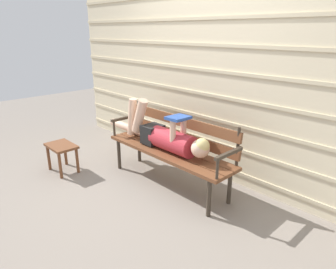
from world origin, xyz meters
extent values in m
plane|color=gray|center=(0.00, 0.00, 0.00)|extent=(12.00, 12.00, 0.00)
cube|color=beige|center=(0.00, 0.78, 1.26)|extent=(5.12, 0.06, 2.52)
cube|color=beige|center=(0.00, 0.75, 0.14)|extent=(5.12, 0.02, 0.04)
cube|color=beige|center=(0.00, 0.75, 0.42)|extent=(5.12, 0.02, 0.04)
cube|color=beige|center=(0.00, 0.75, 0.70)|extent=(5.12, 0.02, 0.04)
cube|color=beige|center=(0.00, 0.75, 0.98)|extent=(5.12, 0.02, 0.04)
cube|color=beige|center=(0.00, 0.75, 1.26)|extent=(5.12, 0.02, 0.04)
cube|color=beige|center=(0.00, 0.75, 1.54)|extent=(5.12, 0.02, 0.04)
cube|color=beige|center=(0.00, 0.75, 1.82)|extent=(5.12, 0.02, 0.04)
cube|color=brown|center=(0.00, 0.02, 0.41)|extent=(1.67, 0.13, 0.04)
cube|color=brown|center=(0.00, 0.17, 0.41)|extent=(1.67, 0.13, 0.04)
cube|color=brown|center=(0.00, 0.31, 0.41)|extent=(1.67, 0.13, 0.04)
cube|color=brown|center=(0.00, 0.37, 0.54)|extent=(1.61, 0.05, 0.11)
cube|color=brown|center=(0.00, 0.37, 0.72)|extent=(1.61, 0.05, 0.11)
cylinder|color=#382D23|center=(-0.77, 0.37, 0.63)|extent=(0.03, 0.03, 0.40)
cylinder|color=#382D23|center=(0.77, 0.37, 0.63)|extent=(0.03, 0.03, 0.40)
cylinder|color=#382D23|center=(-0.74, 0.00, 0.20)|extent=(0.04, 0.04, 0.39)
cylinder|color=#382D23|center=(0.74, 0.00, 0.20)|extent=(0.04, 0.04, 0.39)
cylinder|color=#382D23|center=(-0.74, 0.33, 0.20)|extent=(0.04, 0.04, 0.39)
cylinder|color=#382D23|center=(0.74, 0.33, 0.20)|extent=(0.04, 0.04, 0.39)
cube|color=#382D23|center=(-0.81, 0.17, 0.63)|extent=(0.04, 0.40, 0.03)
cylinder|color=#382D23|center=(-0.81, 0.00, 0.53)|extent=(0.03, 0.03, 0.20)
cube|color=#382D23|center=(0.81, 0.17, 0.63)|extent=(0.04, 0.40, 0.03)
cylinder|color=#382D23|center=(0.81, 0.00, 0.53)|extent=(0.03, 0.03, 0.20)
cylinder|color=#B72D38|center=(0.07, 0.17, 0.55)|extent=(0.55, 0.24, 0.24)
cube|color=black|center=(-0.26, 0.17, 0.55)|extent=(0.20, 0.23, 0.21)
sphere|color=beige|center=(0.47, 0.17, 0.58)|extent=(0.19, 0.19, 0.19)
sphere|color=#E0C67A|center=(0.49, 0.17, 0.61)|extent=(0.16, 0.16, 0.16)
cylinder|color=beige|center=(-0.42, 0.11, 0.75)|extent=(0.26, 0.11, 0.44)
cylinder|color=beige|center=(-0.57, 0.11, 0.71)|extent=(0.16, 0.09, 0.46)
cylinder|color=beige|center=(-0.76, 0.23, 0.48)|extent=(0.84, 0.10, 0.10)
cylinder|color=beige|center=(0.16, 0.09, 0.68)|extent=(0.06, 0.06, 0.27)
cylinder|color=beige|center=(0.16, 0.25, 0.68)|extent=(0.06, 0.06, 0.27)
cube|color=#284C9E|center=(0.16, 0.17, 0.83)|extent=(0.20, 0.26, 0.04)
cube|color=brown|center=(-1.16, -0.56, 0.34)|extent=(0.41, 0.28, 0.03)
cylinder|color=brown|center=(-1.32, -0.67, 0.16)|extent=(0.04, 0.04, 0.33)
cylinder|color=brown|center=(-0.99, -0.67, 0.16)|extent=(0.04, 0.04, 0.33)
cylinder|color=brown|center=(-1.32, -0.45, 0.16)|extent=(0.04, 0.04, 0.33)
cylinder|color=brown|center=(-0.99, -0.45, 0.16)|extent=(0.04, 0.04, 0.33)
camera|label=1|loc=(2.28, -2.00, 1.70)|focal=32.25mm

